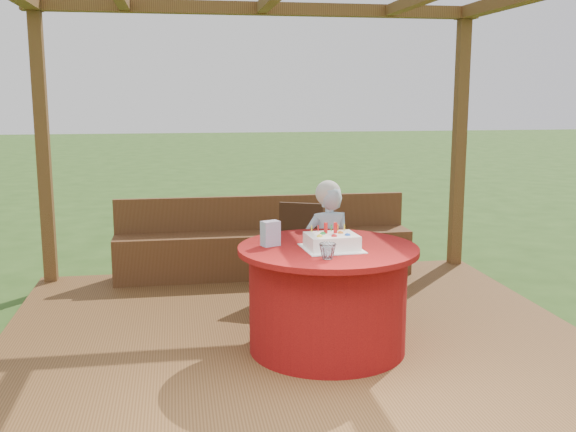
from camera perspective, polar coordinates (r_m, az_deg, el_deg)
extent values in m
plane|color=#294B19|center=(5.38, 0.45, -11.02)|extent=(60.00, 60.00, 0.00)
cube|color=brown|center=(5.36, 0.45, -10.42)|extent=(4.50, 4.00, 0.12)
cube|color=brown|center=(6.95, -20.02, 5.26)|extent=(0.12, 0.12, 2.60)
cube|color=brown|center=(7.46, 14.29, 5.87)|extent=(0.12, 0.12, 2.60)
cube|color=brown|center=(6.92, -2.33, 17.13)|extent=(4.50, 0.14, 0.12)
cube|color=brown|center=(6.88, -1.99, -3.24)|extent=(3.00, 0.42, 0.45)
cube|color=brown|center=(6.98, -2.21, 0.30)|extent=(3.00, 0.06, 0.35)
cylinder|color=maroon|center=(4.91, 3.36, -7.18)|extent=(1.13, 1.13, 0.73)
cylinder|color=maroon|center=(4.81, 3.41, -2.82)|extent=(1.29, 1.29, 0.04)
cube|color=#351E10|center=(6.03, 0.70, -3.38)|extent=(0.54, 0.54, 0.05)
cylinder|color=#351E10|center=(5.97, -1.22, -5.55)|extent=(0.04, 0.04, 0.41)
cylinder|color=#351E10|center=(5.89, 1.85, -5.77)|extent=(0.04, 0.04, 0.41)
cylinder|color=#351E10|center=(6.28, -0.39, -4.76)|extent=(0.04, 0.04, 0.41)
cylinder|color=#351E10|center=(6.20, 2.54, -4.96)|extent=(0.04, 0.04, 0.41)
cube|color=#351E10|center=(6.16, 1.13, -0.95)|extent=(0.39, 0.21, 0.45)
imported|color=#A6D7F6|center=(5.62, 3.36, -2.97)|extent=(0.43, 0.30, 1.09)
sphere|color=white|center=(5.53, 3.42, 1.95)|extent=(0.21, 0.21, 0.21)
cube|color=white|center=(4.73, 3.72, -2.76)|extent=(0.42, 0.42, 0.01)
cube|color=white|center=(4.71, 3.72, -2.14)|extent=(0.36, 0.30, 0.10)
cylinder|color=red|center=(4.73, 3.21, -1.03)|extent=(0.03, 0.03, 0.08)
cylinder|color=red|center=(4.74, 4.04, -1.00)|extent=(0.03, 0.03, 0.08)
sphere|color=yellow|center=(4.62, 2.70, -1.61)|extent=(0.04, 0.04, 0.04)
sphere|color=red|center=(4.63, 3.93, -1.59)|extent=(0.04, 0.04, 0.04)
sphere|color=blue|center=(4.68, 5.07, -1.49)|extent=(0.04, 0.04, 0.04)
sphere|color=green|center=(4.71, 2.97, -1.39)|extent=(0.04, 0.04, 0.04)
sphere|color=orange|center=(4.75, 4.47, -1.31)|extent=(0.04, 0.04, 0.04)
cube|color=#C37EA5|center=(4.80, -1.50, -1.49)|extent=(0.15, 0.12, 0.18)
imported|color=white|center=(4.43, 3.37, -2.98)|extent=(0.13, 0.13, 0.10)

